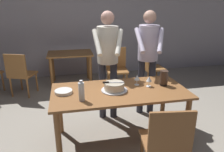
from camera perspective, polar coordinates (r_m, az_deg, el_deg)
The scene contains 17 objects.
ground_plane at distance 3.17m, azimuth 1.91°, elevation -16.37°, with size 14.00×14.00×0.00m, color gray.
back_wall at distance 5.62m, azimuth -5.55°, elevation 14.07°, with size 10.00×0.12×2.70m, color #ADA8B2.
main_dining_table at distance 2.84m, azimuth 2.05°, elevation -5.71°, with size 1.75×0.85×0.75m.
cake_on_platter at distance 2.76m, azimuth 0.64°, elevation -2.94°, with size 0.34×0.34×0.11m.
cake_knife at distance 2.73m, azimuth -0.86°, elevation -1.71°, with size 0.27×0.06×0.02m.
plate_stack at distance 2.76m, azimuth -12.78°, elevation -4.09°, with size 0.22×0.22×0.04m.
wine_glass_near at distance 2.92m, azimuth 9.84°, elevation -0.86°, with size 0.08×0.08×0.14m.
wine_glass_far at distance 2.95m, azimuth 6.69°, elevation -0.48°, with size 0.08×0.08×0.14m.
water_bottle at distance 2.49m, azimuth -8.13°, elevation -4.08°, with size 0.07×0.07×0.25m.
hurricane_lamp at distance 3.00m, azimuth 13.63°, elevation -0.49°, with size 0.11×0.11×0.21m.
person_cutting_cake at distance 3.28m, azimuth -1.14°, elevation 5.70°, with size 0.46×0.57×1.72m.
person_standing_beside at distance 3.49m, azimuth 9.54°, elevation 6.25°, with size 0.47×0.58×1.72m.
chair_near_side at distance 2.35m, azimuth 14.07°, elevation -16.46°, with size 0.50×0.50×0.90m.
background_table at distance 5.03m, azimuth -11.01°, elevation 4.26°, with size 1.00×0.70×0.74m.
background_chair_1 at distance 4.69m, azimuth 1.26°, elevation 2.44°, with size 0.48×0.48×0.90m.
background_chair_2 at distance 4.86m, azimuth 10.09°, elevation 2.76°, with size 0.45×0.45×0.90m.
background_chair_3 at distance 4.67m, azimuth -23.19°, elevation 0.80°, with size 0.57×0.57×0.90m.
Camera 1 is at (-0.63, -2.50, 1.84)m, focal length 34.34 mm.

